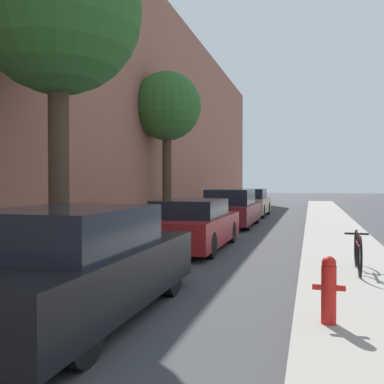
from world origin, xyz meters
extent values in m
plane|color=#3D3D3F|center=(0.00, 16.00, 0.00)|extent=(120.00, 120.00, 0.00)
cube|color=#9E998E|center=(-2.90, 16.00, 0.06)|extent=(2.00, 52.00, 0.12)
cube|color=#9E998E|center=(2.90, 16.00, 0.06)|extent=(2.00, 52.00, 0.12)
cube|color=#9E604C|center=(-4.25, 16.00, 4.79)|extent=(0.70, 52.00, 9.58)
cylinder|color=black|center=(-1.67, 8.12, 0.35)|extent=(0.22, 0.69, 0.69)
cylinder|color=black|center=(-0.02, 8.12, 0.35)|extent=(0.22, 0.69, 0.69)
cylinder|color=black|center=(-0.02, 5.32, 0.35)|extent=(0.22, 0.69, 0.69)
cube|color=black|center=(-0.84, 6.72, 0.55)|extent=(1.88, 4.52, 0.71)
cube|color=black|center=(-0.84, 6.54, 1.17)|extent=(1.65, 2.35, 0.53)
cylinder|color=black|center=(-1.69, 14.38, 0.30)|extent=(0.22, 0.61, 0.61)
cylinder|color=black|center=(-0.15, 14.38, 0.30)|extent=(0.22, 0.61, 0.61)
cylinder|color=black|center=(-1.69, 11.59, 0.30)|extent=(0.22, 0.61, 0.61)
cylinder|color=black|center=(-0.15, 11.59, 0.30)|extent=(0.22, 0.61, 0.61)
cube|color=maroon|center=(-0.92, 12.98, 0.51)|extent=(1.76, 4.51, 0.69)
cube|color=black|center=(-0.92, 12.80, 1.08)|extent=(1.55, 2.35, 0.45)
cylinder|color=black|center=(-1.79, 20.65, 0.34)|extent=(0.22, 0.69, 0.69)
cylinder|color=black|center=(-0.15, 20.65, 0.34)|extent=(0.22, 0.69, 0.69)
cylinder|color=black|center=(-1.79, 17.79, 0.34)|extent=(0.22, 0.69, 0.69)
cylinder|color=black|center=(-0.15, 17.79, 0.34)|extent=(0.22, 0.69, 0.69)
cube|color=maroon|center=(-0.97, 19.22, 0.54)|extent=(1.87, 4.61, 0.69)
cube|color=black|center=(-0.97, 19.03, 1.18)|extent=(1.65, 2.40, 0.59)
cylinder|color=black|center=(-1.65, 26.15, 0.34)|extent=(0.22, 0.69, 0.69)
cylinder|color=black|center=(-0.18, 26.15, 0.34)|extent=(0.22, 0.69, 0.69)
cylinder|color=black|center=(-1.65, 23.45, 0.34)|extent=(0.22, 0.69, 0.69)
cylinder|color=black|center=(-0.18, 23.45, 0.34)|extent=(0.22, 0.69, 0.69)
cube|color=tan|center=(-0.91, 24.80, 0.56)|extent=(1.67, 4.37, 0.73)
cube|color=black|center=(-0.91, 24.63, 1.17)|extent=(1.47, 2.27, 0.50)
cylinder|color=#423323|center=(-2.29, 8.69, 2.07)|extent=(0.37, 0.37, 3.89)
sphere|color=#2D6028|center=(-2.29, 8.69, 4.84)|extent=(3.01, 3.01, 3.01)
cylinder|color=#423323|center=(-3.17, 17.68, 2.02)|extent=(0.34, 0.34, 3.80)
sphere|color=#2D6028|center=(-3.17, 17.68, 4.63)|extent=(2.59, 2.59, 2.59)
cylinder|color=red|center=(2.31, 6.89, 0.46)|extent=(0.17, 0.17, 0.67)
sphere|color=red|center=(2.31, 6.89, 0.82)|extent=(0.16, 0.16, 0.16)
cylinder|color=red|center=(2.18, 6.89, 0.54)|extent=(0.11, 0.07, 0.07)
cylinder|color=red|center=(2.44, 6.89, 0.54)|extent=(0.11, 0.07, 0.07)
torus|color=black|center=(2.96, 10.72, 0.48)|extent=(0.06, 0.72, 0.72)
torus|color=black|center=(2.92, 9.68, 0.48)|extent=(0.06, 0.72, 0.72)
cube|color=maroon|center=(2.94, 10.20, 0.64)|extent=(0.06, 0.87, 0.04)
cylinder|color=maroon|center=(2.93, 10.01, 0.74)|extent=(0.04, 0.04, 0.20)
cube|color=black|center=(2.95, 10.64, 0.77)|extent=(0.44, 0.05, 0.04)
camera|label=1|loc=(2.10, 1.50, 1.76)|focal=42.06mm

